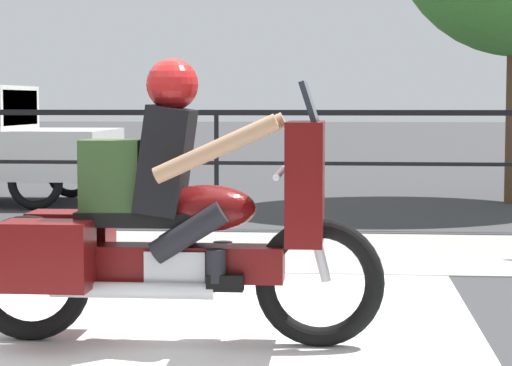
{
  "coord_description": "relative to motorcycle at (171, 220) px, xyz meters",
  "views": [
    {
      "loc": [
        1.38,
        -5.59,
        1.37
      ],
      "look_at": [
        0.76,
        1.31,
        0.8
      ],
      "focal_mm": 70.0,
      "sensor_mm": 36.0,
      "label": 1
    }
  ],
  "objects": [
    {
      "name": "ground_plane",
      "position": [
        -0.41,
        0.12,
        -0.7
      ],
      "size": [
        120.0,
        120.0,
        0.0
      ],
      "primitive_type": "plane",
      "color": "#38383A"
    },
    {
      "name": "crosswalk_band",
      "position": [
        -0.05,
        -0.08,
        -0.7
      ],
      "size": [
        3.66,
        6.0,
        0.01
      ],
      "primitive_type": "cube",
      "color": "silver",
      "rests_on": "ground"
    },
    {
      "name": "fence_railing",
      "position": [
        -0.41,
        5.19,
        0.3
      ],
      "size": [
        36.0,
        0.05,
        1.27
      ],
      "color": "black",
      "rests_on": "ground"
    },
    {
      "name": "motorcycle",
      "position": [
        0.0,
        0.0,
        0.0
      ],
      "size": [
        2.37,
        0.76,
        1.6
      ],
      "rotation": [
        0.0,
        0.0,
        0.07
      ],
      "color": "black",
      "rests_on": "ground"
    },
    {
      "name": "sidewalk_band",
      "position": [
        -0.41,
        3.52,
        -0.7
      ],
      "size": [
        44.0,
        2.4,
        0.01
      ],
      "primitive_type": "cube",
      "color": "#99968E",
      "rests_on": "ground"
    }
  ]
}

